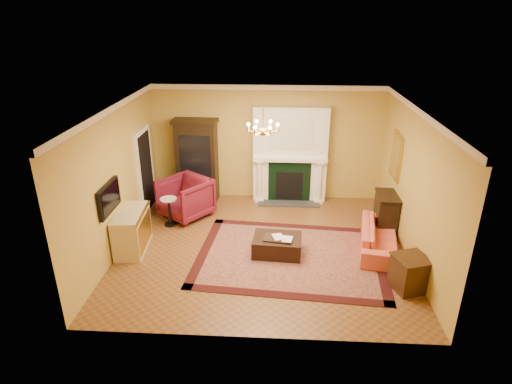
# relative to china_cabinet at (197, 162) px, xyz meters

# --- Properties ---
(floor) EXTENTS (6.00, 5.50, 0.02)m
(floor) POSITION_rel_china_cabinet_xyz_m (1.82, -2.49, -1.05)
(floor) COLOR brown
(floor) RESTS_ON ground
(ceiling) EXTENTS (6.00, 5.50, 0.02)m
(ceiling) POSITION_rel_china_cabinet_xyz_m (1.82, -2.49, 1.97)
(ceiling) COLOR silver
(ceiling) RESTS_ON wall_back
(wall_back) EXTENTS (6.00, 0.02, 3.00)m
(wall_back) POSITION_rel_china_cabinet_xyz_m (1.82, 0.27, 0.46)
(wall_back) COLOR #B59741
(wall_back) RESTS_ON floor
(wall_front) EXTENTS (6.00, 0.02, 3.00)m
(wall_front) POSITION_rel_china_cabinet_xyz_m (1.82, -5.25, 0.46)
(wall_front) COLOR #B59741
(wall_front) RESTS_ON floor
(wall_left) EXTENTS (0.02, 5.50, 3.00)m
(wall_left) POSITION_rel_china_cabinet_xyz_m (-1.19, -2.49, 0.46)
(wall_left) COLOR #B59741
(wall_left) RESTS_ON floor
(wall_right) EXTENTS (0.02, 5.50, 3.00)m
(wall_right) POSITION_rel_china_cabinet_xyz_m (4.83, -2.49, 0.46)
(wall_right) COLOR #B59741
(wall_right) RESTS_ON floor
(fireplace) EXTENTS (1.90, 0.70, 2.50)m
(fireplace) POSITION_rel_china_cabinet_xyz_m (2.42, 0.08, 0.16)
(fireplace) COLOR white
(fireplace) RESTS_ON wall_back
(crown_molding) EXTENTS (6.00, 5.50, 0.12)m
(crown_molding) POSITION_rel_china_cabinet_xyz_m (1.82, -1.53, 1.90)
(crown_molding) COLOR white
(crown_molding) RESTS_ON ceiling
(doorway) EXTENTS (0.08, 1.05, 2.10)m
(doorway) POSITION_rel_china_cabinet_xyz_m (-1.14, -0.79, 0.01)
(doorway) COLOR white
(doorway) RESTS_ON wall_left
(tv_panel) EXTENTS (0.09, 0.95, 0.58)m
(tv_panel) POSITION_rel_china_cabinet_xyz_m (-1.13, -3.09, 0.31)
(tv_panel) COLOR black
(tv_panel) RESTS_ON wall_left
(gilt_mirror) EXTENTS (0.06, 0.76, 1.05)m
(gilt_mirror) POSITION_rel_china_cabinet_xyz_m (4.78, -1.09, 0.61)
(gilt_mirror) COLOR gold
(gilt_mirror) RESTS_ON wall_right
(chandelier) EXTENTS (0.63, 0.55, 0.53)m
(chandelier) POSITION_rel_china_cabinet_xyz_m (1.82, -2.49, 1.57)
(chandelier) COLOR gold
(chandelier) RESTS_ON ceiling
(oriental_rug) EXTENTS (4.04, 3.17, 0.02)m
(oriental_rug) POSITION_rel_china_cabinet_xyz_m (2.41, -2.83, -1.03)
(oriental_rug) COLOR #490F1A
(oriental_rug) RESTS_ON floor
(china_cabinet) EXTENTS (1.06, 0.53, 2.07)m
(china_cabinet) POSITION_rel_china_cabinet_xyz_m (0.00, 0.00, 0.00)
(china_cabinet) COLOR black
(china_cabinet) RESTS_ON floor
(wingback_armchair) EXTENTS (1.43, 1.42, 1.08)m
(wingback_armchair) POSITION_rel_china_cabinet_xyz_m (-0.12, -1.09, -0.50)
(wingback_armchair) COLOR maroon
(wingback_armchair) RESTS_ON floor
(pedestal_table) EXTENTS (0.38, 0.38, 0.69)m
(pedestal_table) POSITION_rel_china_cabinet_xyz_m (-0.40, -1.58, -0.64)
(pedestal_table) COLOR black
(pedestal_table) RESTS_ON floor
(commode) EXTENTS (0.63, 1.20, 0.86)m
(commode) POSITION_rel_china_cabinet_xyz_m (-0.91, -2.70, -0.60)
(commode) COLOR beige
(commode) RESTS_ON floor
(coral_sofa) EXTENTS (0.88, 1.96, 0.74)m
(coral_sofa) POSITION_rel_china_cabinet_xyz_m (4.29, -2.40, -0.67)
(coral_sofa) COLOR #E45448
(coral_sofa) RESTS_ON floor
(end_table) EXTENTS (0.68, 0.68, 0.63)m
(end_table) POSITION_rel_china_cabinet_xyz_m (4.54, -3.81, -0.72)
(end_table) COLOR #3D2710
(end_table) RESTS_ON floor
(console_table) EXTENTS (0.49, 0.79, 0.85)m
(console_table) POSITION_rel_china_cabinet_xyz_m (4.60, -1.54, -0.61)
(console_table) COLOR black
(console_table) RESTS_ON floor
(leather_ottoman) EXTENTS (1.04, 0.79, 0.37)m
(leather_ottoman) POSITION_rel_china_cabinet_xyz_m (2.14, -2.73, -0.84)
(leather_ottoman) COLOR black
(leather_ottoman) RESTS_ON oriental_rug
(ottoman_tray) EXTENTS (0.52, 0.43, 0.03)m
(ottoman_tray) POSITION_rel_china_cabinet_xyz_m (2.11, -2.79, -0.64)
(ottoman_tray) COLOR black
(ottoman_tray) RESTS_ON leather_ottoman
(book_a) EXTENTS (0.20, 0.09, 0.28)m
(book_a) POSITION_rel_china_cabinet_xyz_m (2.06, -2.83, -0.48)
(book_a) COLOR gray
(book_a) RESTS_ON ottoman_tray
(book_b) EXTENTS (0.20, 0.05, 0.27)m
(book_b) POSITION_rel_china_cabinet_xyz_m (2.24, -2.86, -0.49)
(book_b) COLOR gray
(book_b) RESTS_ON ottoman_tray
(topiary_left) EXTENTS (0.17, 0.17, 0.46)m
(topiary_left) POSITION_rel_china_cabinet_xyz_m (1.64, 0.04, 0.45)
(topiary_left) COLOR tan
(topiary_left) RESTS_ON fireplace
(topiary_right) EXTENTS (0.14, 0.14, 0.39)m
(topiary_right) POSITION_rel_china_cabinet_xyz_m (2.94, 0.04, 0.41)
(topiary_right) COLOR tan
(topiary_right) RESTS_ON fireplace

